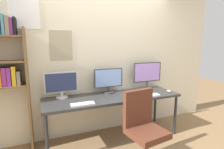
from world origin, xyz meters
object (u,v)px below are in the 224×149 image
(keyboard_right, at_px, (150,95))
(computer_mouse, at_px, (169,91))
(monitor_left, at_px, (61,84))
(monitor_center, at_px, (108,79))
(keyboard_left, at_px, (83,104))
(office_chair, at_px, (144,136))
(monitor_right, at_px, (147,73))
(desk, at_px, (113,99))

(keyboard_right, relative_size, computer_mouse, 3.36)
(monitor_left, distance_m, keyboard_right, 1.44)
(monitor_center, distance_m, computer_mouse, 1.10)
(keyboard_left, height_order, keyboard_right, same)
(monitor_center, height_order, keyboard_right, monitor_center)
(office_chair, bearing_deg, keyboard_left, 141.04)
(monitor_left, bearing_deg, computer_mouse, -11.19)
(monitor_left, bearing_deg, office_chair, -47.60)
(office_chair, distance_m, keyboard_left, 0.92)
(monitor_right, xyz_separation_m, keyboard_left, (-1.35, -0.44, -0.28))
(keyboard_right, bearing_deg, office_chair, -130.11)
(monitor_left, distance_m, monitor_right, 1.58)
(desk, distance_m, monitor_right, 0.89)
(desk, height_order, keyboard_left, keyboard_left)
(office_chair, bearing_deg, computer_mouse, 34.39)
(desk, bearing_deg, office_chair, -82.13)
(desk, relative_size, monitor_center, 4.28)
(office_chair, height_order, keyboard_right, office_chair)
(office_chair, distance_m, computer_mouse, 1.16)
(monitor_left, xyz_separation_m, monitor_right, (1.58, 0.00, 0.06))
(office_chair, relative_size, computer_mouse, 10.31)
(monitor_right, bearing_deg, keyboard_left, -161.86)
(keyboard_left, bearing_deg, monitor_right, 18.14)
(desk, distance_m, monitor_center, 0.36)
(desk, xyz_separation_m, computer_mouse, (1.02, -0.15, 0.07))
(desk, height_order, keyboard_right, keyboard_right)
(monitor_center, xyz_separation_m, monitor_right, (0.79, 0.00, 0.05))
(monitor_right, height_order, keyboard_left, monitor_right)
(monitor_left, distance_m, monitor_center, 0.79)
(desk, height_order, monitor_center, monitor_center)
(office_chair, relative_size, monitor_left, 1.95)
(computer_mouse, bearing_deg, monitor_right, 122.46)
(monitor_left, height_order, keyboard_left, monitor_left)
(office_chair, distance_m, monitor_right, 1.35)
(monitor_center, xyz_separation_m, keyboard_left, (-0.56, -0.44, -0.23))
(computer_mouse, bearing_deg, office_chair, -145.61)
(desk, distance_m, monitor_left, 0.86)
(keyboard_right, bearing_deg, monitor_left, 161.86)
(monitor_left, distance_m, computer_mouse, 1.85)
(desk, bearing_deg, keyboard_left, -157.67)
(monitor_right, bearing_deg, computer_mouse, -57.54)
(desk, height_order, computer_mouse, computer_mouse)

